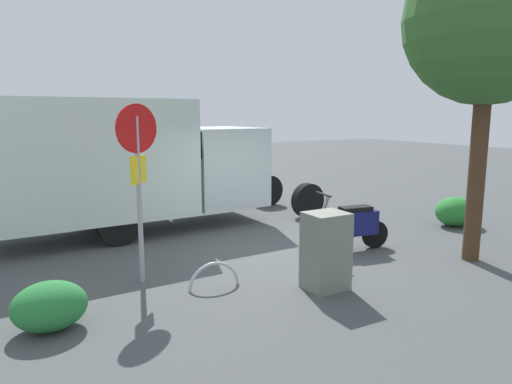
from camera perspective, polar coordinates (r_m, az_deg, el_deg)
name	(u,v)px	position (r m, az deg, el deg)	size (l,w,h in m)	color
ground_plane	(283,253)	(9.23, 3.35, -7.44)	(60.00, 60.00, 0.00)	#474C4D
box_truck_near	(128,161)	(10.90, -15.44, 3.71)	(8.09, 2.52, 3.01)	black
motorcycle	(350,225)	(9.41, 11.45, -4.01)	(1.80, 0.61, 1.20)	black
stop_sign	(138,166)	(7.50, -14.24, 3.13)	(0.71, 0.33, 2.86)	#9E9EA3
street_tree	(489,22)	(9.43, 26.63, 18.14)	(2.92, 2.92, 5.75)	#47301E
utility_cabinet	(326,251)	(7.33, 8.54, -7.16)	(0.63, 0.54, 1.21)	slate
bike_rack_hoop	(214,288)	(7.49, -5.14, -11.60)	(0.85, 0.85, 0.05)	#B7B7BC
shrub_near_sign	(50,306)	(6.57, -23.95, -12.65)	(0.92, 0.75, 0.63)	#277A38
shrub_mid_verge	(456,212)	(12.26, 23.23, -2.22)	(1.04, 0.85, 0.71)	#297E30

